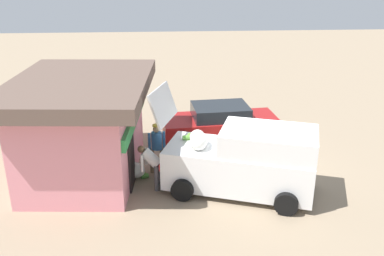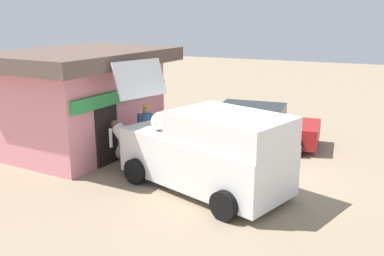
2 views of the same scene
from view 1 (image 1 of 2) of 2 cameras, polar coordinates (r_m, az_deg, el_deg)
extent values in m
plane|color=gray|center=(14.11, 7.70, -5.94)|extent=(60.00, 60.00, 0.00)
cube|color=pink|center=(13.79, -14.22, -0.89)|extent=(4.77, 3.43, 2.72)
cube|color=green|center=(13.28, -7.70, 1.24)|extent=(4.32, 0.45, 0.36)
cube|color=black|center=(12.88, -8.12, -3.79)|extent=(0.90, 0.13, 2.00)
cube|color=white|center=(14.13, -7.30, 3.68)|extent=(1.50, 0.17, 0.60)
cube|color=brown|center=(13.29, -14.83, 5.40)|extent=(5.83, 4.49, 0.43)
cube|color=white|center=(12.72, 6.28, -5.23)|extent=(3.10, 4.65, 1.17)
cube|color=white|center=(12.25, 10.22, -1.77)|extent=(2.51, 3.08, 0.67)
cube|color=black|center=(12.26, 16.17, -2.48)|extent=(1.48, 0.57, 0.51)
cube|color=white|center=(12.55, -3.88, 3.12)|extent=(1.67, 0.90, 1.00)
ellipsoid|color=silver|center=(12.54, 1.36, -1.60)|extent=(0.45, 0.38, 0.38)
ellipsoid|color=silver|center=(12.27, 0.85, -1.89)|extent=(0.57, 0.47, 0.47)
ellipsoid|color=silver|center=(12.60, 0.74, -1.27)|extent=(0.55, 0.46, 0.46)
cylinder|color=#65B243|center=(13.00, -0.66, -1.28)|extent=(0.16, 0.29, 0.15)
cylinder|color=#4EA23F|center=(12.89, 1.00, -1.56)|extent=(0.25, 0.24, 0.12)
cylinder|color=olive|center=(12.41, 0.68, -2.40)|extent=(0.24, 0.32, 0.15)
cylinder|color=#71A83A|center=(13.08, -0.45, -1.14)|extent=(0.31, 0.23, 0.14)
cube|color=black|center=(13.39, -3.12, -6.11)|extent=(1.65, 0.63, 0.16)
cube|color=red|center=(12.54, -4.21, -5.25)|extent=(0.15, 0.10, 0.20)
cube|color=red|center=(13.75, -2.31, -2.70)|extent=(0.15, 0.10, 0.20)
cylinder|color=black|center=(11.97, 12.45, -9.86)|extent=(0.42, 0.69, 0.65)
cylinder|color=black|center=(13.69, 12.93, -5.71)|extent=(0.42, 0.69, 0.65)
cylinder|color=black|center=(12.35, -1.29, -8.26)|extent=(0.42, 0.69, 0.65)
cylinder|color=black|center=(14.02, 0.93, -4.44)|extent=(0.42, 0.69, 0.65)
cube|color=maroon|center=(16.59, 3.75, 0.37)|extent=(2.15, 4.51, 0.64)
cube|color=#1E2328|center=(16.40, 3.80, 2.22)|extent=(1.75, 2.22, 0.49)
cylinder|color=black|center=(17.31, -1.76, 0.70)|extent=(0.27, 0.65, 0.63)
cylinder|color=black|center=(15.53, -0.89, -1.80)|extent=(0.27, 0.65, 0.63)
cylinder|color=black|center=(17.89, 7.76, 1.20)|extent=(0.27, 0.65, 0.63)
cylinder|color=black|center=(16.17, 9.63, -1.15)|extent=(0.27, 0.65, 0.63)
cylinder|color=#726047|center=(14.00, -3.98, -4.19)|extent=(0.15, 0.15, 0.80)
cylinder|color=#726047|center=(13.93, -5.33, -4.37)|extent=(0.15, 0.15, 0.80)
cylinder|color=#3872B2|center=(13.68, -4.74, -1.70)|extent=(0.41, 0.41, 0.57)
sphere|color=tan|center=(13.53, -4.79, -0.17)|extent=(0.22, 0.22, 0.22)
cylinder|color=gold|center=(13.49, -4.81, 0.34)|extent=(0.24, 0.24, 0.05)
cylinder|color=#3872B2|center=(13.73, -3.77, -1.52)|extent=(0.09, 0.09, 0.54)
cylinder|color=#3872B2|center=(13.63, -5.72, -1.76)|extent=(0.09, 0.09, 0.54)
cylinder|color=#4C4C51|center=(12.84, -4.72, -6.74)|extent=(0.15, 0.15, 0.79)
cylinder|color=#4C4C51|center=(13.14, -4.37, -6.05)|extent=(0.15, 0.15, 0.79)
cylinder|color=silver|center=(12.78, -5.53, -3.98)|extent=(0.48, 0.71, 0.63)
sphere|color=brown|center=(12.74, -6.82, -2.82)|extent=(0.21, 0.21, 0.21)
cylinder|color=silver|center=(12.65, -6.70, -4.68)|extent=(0.09, 0.09, 0.53)
cylinder|color=silver|center=(13.07, -6.13, -3.77)|extent=(0.09, 0.09, 0.53)
ellipsoid|color=silver|center=(13.77, -7.70, -5.55)|extent=(0.91, 0.94, 0.49)
cylinder|color=olive|center=(13.83, -8.41, -6.28)|extent=(0.18, 0.27, 0.13)
cylinder|color=#6FB438|center=(13.89, -6.65, -6.11)|extent=(0.25, 0.21, 0.11)
cylinder|color=#5D8E2E|center=(14.02, -8.59, -5.96)|extent=(0.31, 0.29, 0.10)
cylinder|color=#5F903C|center=(14.04, -7.61, -5.78)|extent=(0.20, 0.31, 0.14)
cylinder|color=#50953B|center=(13.71, -6.34, -6.39)|extent=(0.22, 0.27, 0.15)
cylinder|color=#BF3F33|center=(16.30, -4.78, -1.20)|extent=(0.28, 0.28, 0.38)
camera|label=2|loc=(6.69, 61.39, -10.10)|focal=39.42mm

